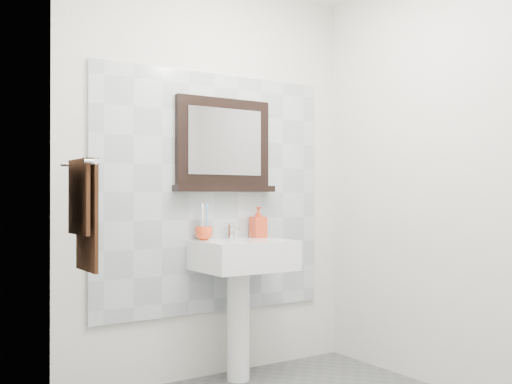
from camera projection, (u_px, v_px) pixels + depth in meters
back_wall at (212, 177)px, 3.78m from camera, size 2.00×0.01×2.50m
left_wall at (124, 164)px, 2.31m from camera, size 0.01×2.20×2.50m
right_wall at (460, 175)px, 3.41m from camera, size 0.01×2.20×2.50m
splashback at (213, 193)px, 3.77m from camera, size 1.60×0.02×1.50m
pedestal_sink at (242, 270)px, 3.63m from camera, size 0.55×0.44×0.96m
toothbrush_cup at (204, 233)px, 3.64m from camera, size 0.12×0.12×0.08m
toothbrushes at (203, 220)px, 3.64m from camera, size 0.05×0.04×0.21m
soap_dispenser at (258, 222)px, 3.86m from camera, size 0.09×0.10×0.20m
framed_mirror at (223, 147)px, 3.78m from camera, size 0.70×0.11×0.59m
towel_bar at (82, 163)px, 2.93m from camera, size 0.07×0.40×0.03m
hand_towel at (84, 206)px, 2.93m from camera, size 0.06×0.30×0.55m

